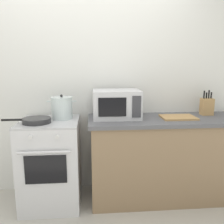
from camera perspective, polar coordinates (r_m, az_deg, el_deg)
name	(u,v)px	position (r m, az deg, el deg)	size (l,w,h in m)	color
back_wall	(109,85)	(2.84, -0.65, 6.42)	(4.40, 0.10, 2.50)	silver
lower_cabinet_right	(165,160)	(2.81, 12.47, -10.97)	(1.64, 0.56, 0.88)	#8C7051
countertop_right	(167,120)	(2.67, 12.89, -1.80)	(1.70, 0.60, 0.04)	#59595E
stove	(51,163)	(2.70, -14.18, -11.54)	(0.60, 0.64, 0.92)	silver
stock_pot	(62,108)	(2.60, -11.77, 0.96)	(0.31, 0.23, 0.26)	silver
frying_pan	(36,120)	(2.50, -17.50, -1.90)	(0.48, 0.28, 0.05)	#28282B
microwave	(116,104)	(2.58, 1.06, 1.88)	(0.50, 0.37, 0.30)	silver
cutting_board	(178,117)	(2.68, 15.38, -1.21)	(0.36, 0.26, 0.02)	tan
knife_block	(207,106)	(2.94, 21.50, 1.26)	(0.13, 0.10, 0.28)	tan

